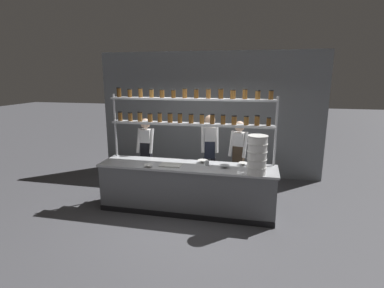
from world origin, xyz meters
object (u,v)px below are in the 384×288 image
chef_center (210,150)px  spice_shelf_unit (191,113)px  serving_cup_front (207,163)px  prep_bowl_center_front (203,161)px  chef_right (238,155)px  chef_left (146,151)px  container_stack (257,155)px  prep_bowl_center_back (243,164)px  prep_bowl_near_right (149,166)px  cutting_board (171,165)px  prep_bowl_near_left (225,167)px

chef_center → spice_shelf_unit: bearing=-131.3°
chef_center → serving_cup_front: size_ratio=19.18×
prep_bowl_center_front → chef_right: bearing=44.3°
spice_shelf_unit → prep_bowl_center_front: spice_shelf_unit is taller
chef_left → container_stack: size_ratio=2.47×
chef_right → container_stack: bearing=-59.5°
chef_center → prep_bowl_center_back: (0.74, -0.61, -0.09)m
prep_bowl_near_right → serving_cup_front: bearing=18.5°
container_stack → prep_bowl_near_right: bearing=-178.9°
spice_shelf_unit → container_stack: (1.28, -0.58, -0.61)m
chef_right → container_stack: size_ratio=2.46×
chef_left → prep_bowl_near_right: bearing=-69.7°
chef_right → prep_bowl_center_front: size_ratio=8.41×
cutting_board → prep_bowl_near_right: size_ratio=2.38×
cutting_board → prep_bowl_center_front: 0.63m
chef_center → prep_bowl_center_front: size_ratio=8.95×
prep_bowl_near_right → serving_cup_front: (1.03, 0.35, 0.02)m
chef_right → prep_bowl_near_left: 0.88m
spice_shelf_unit → chef_right: bearing=29.1°
cutting_board → prep_bowl_center_back: prep_bowl_center_back is taller
container_stack → chef_left: bearing=158.0°
chef_center → prep_bowl_near_left: 0.96m
spice_shelf_unit → prep_bowl_near_left: (0.71, -0.35, -0.92)m
container_stack → prep_bowl_near_right: 1.97m
cutting_board → prep_bowl_near_right: prep_bowl_near_right is taller
chef_left → serving_cup_front: 1.60m
chef_left → prep_bowl_near_right: (0.43, -0.99, -0.02)m
chef_center → cutting_board: size_ratio=4.42×
prep_bowl_near_right → prep_bowl_center_front: bearing=28.3°
chef_center → prep_bowl_center_front: 0.64m
chef_left → prep_bowl_near_right: 1.08m
chef_center → prep_bowl_near_left: size_ratio=9.79×
spice_shelf_unit → prep_bowl_center_front: 0.96m
cutting_board → prep_bowl_center_front: bearing=30.0°
chef_center → container_stack: bearing=-59.1°
prep_bowl_near_left → prep_bowl_center_front: prep_bowl_center_front is taller
chef_left → prep_bowl_near_right: chef_left is taller
chef_left → serving_cup_front: chef_left is taller
prep_bowl_center_back → container_stack: bearing=-62.8°
chef_center → serving_cup_front: chef_center is taller
spice_shelf_unit → chef_center: bearing=60.0°
chef_left → chef_center: size_ratio=0.94×
chef_center → prep_bowl_near_right: size_ratio=10.50×
serving_cup_front → spice_shelf_unit: bearing=143.8°
prep_bowl_center_front → prep_bowl_near_left: bearing=-27.1°
prep_bowl_center_front → chef_center: bearing=87.3°
prep_bowl_near_left → prep_bowl_center_front: bearing=152.9°
prep_bowl_center_back → prep_bowl_near_right: bearing=-163.1°
spice_shelf_unit → container_stack: size_ratio=4.80×
prep_bowl_center_back → chef_center: bearing=140.5°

